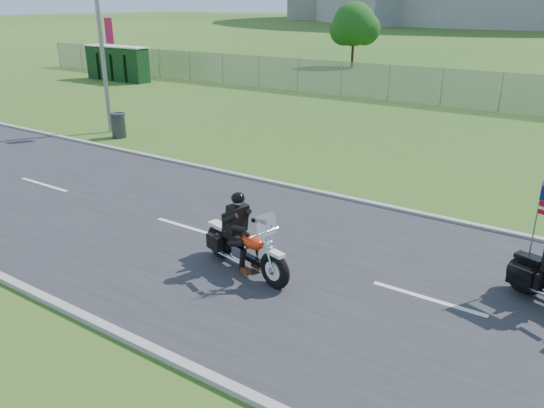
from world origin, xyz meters
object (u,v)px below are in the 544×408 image
Objects in this scene: porta_toilet_c at (111,63)px; trash_can at (118,126)px; porta_toilet_d at (98,62)px; motorcycle_lead at (244,248)px; porta_toilet_a at (138,66)px; porta_toilet_b at (124,65)px.

porta_toilet_c is 18.04m from trash_can.
porta_toilet_d is 0.91× the size of motorcycle_lead.
porta_toilet_c is at bearing 140.44° from trash_can.
motorcycle_lead is (22.41, -17.99, -0.60)m from porta_toilet_a.
porta_toilet_d is at bearing 180.00° from porta_toilet_b.
trash_can is (-11.31, 6.51, -0.05)m from motorcycle_lead.
porta_toilet_a reaches higher than motorcycle_lead.
porta_toilet_a is at bearing 0.00° from porta_toilet_d.
porta_toilet_a is 15.98m from trash_can.
porta_toilet_b is at bearing 157.07° from motorcycle_lead.
porta_toilet_a and porta_toilet_b have the same top height.
porta_toilet_c is 1.40m from porta_toilet_d.
porta_toilet_b and porta_toilet_c have the same top height.
trash_can is at bearing -36.89° from porta_toilet_d.
porta_toilet_d is at bearing 160.08° from motorcycle_lead.
porta_toilet_c is at bearing 180.00° from porta_toilet_b.
porta_toilet_c reaches higher than trash_can.
motorcycle_lead reaches higher than trash_can.
porta_toilet_d is at bearing 180.00° from porta_toilet_c.
trash_can is at bearing -45.98° from porta_toilet_a.
porta_toilet_b is 0.91× the size of motorcycle_lead.
porta_toilet_d is (-2.80, 0.00, 0.00)m from porta_toilet_b.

